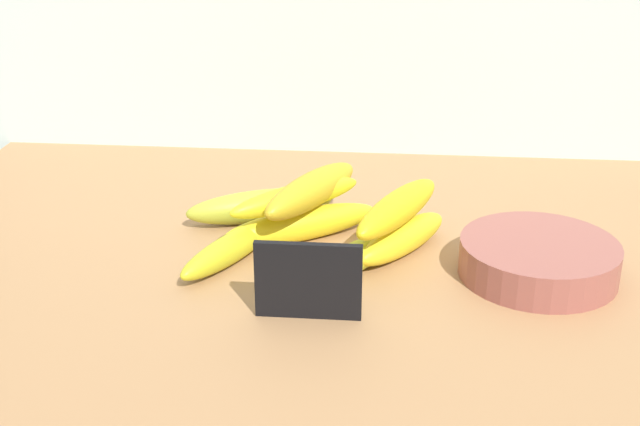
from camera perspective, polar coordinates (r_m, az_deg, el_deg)
counter_top at (r=100.14cm, az=-0.41°, el=-3.64°), size 110.00×76.00×3.00cm
chalkboard_sign at (r=84.66cm, az=-0.82°, el=-4.89°), size 11.00×1.80×8.40cm
fruit_bowl at (r=96.88cm, az=14.83°, el=-3.08°), size 17.90×17.90×4.15cm
banana_0 at (r=94.52cm, az=2.19°, el=-3.18°), size 13.94×16.86×3.48cm
banana_1 at (r=99.40cm, az=5.68°, el=-1.74°), size 12.72×15.67×3.97cm
banana_2 at (r=97.39cm, az=-6.26°, el=-2.49°), size 10.78×16.72×3.42cm
banana_3 at (r=107.86cm, az=-4.12°, el=0.48°), size 19.69×11.27×4.29cm
banana_4 at (r=102.53cm, az=-1.27°, el=-0.78°), size 19.80×14.20×4.08cm
banana_5 at (r=101.83cm, az=-0.60°, el=1.60°), size 12.47×18.89×4.28cm
banana_6 at (r=97.67cm, az=5.39°, el=0.35°), size 11.94×18.62×3.96cm
banana_7 at (r=101.01cm, az=-1.67°, el=1.09°), size 16.22×14.47×3.26cm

